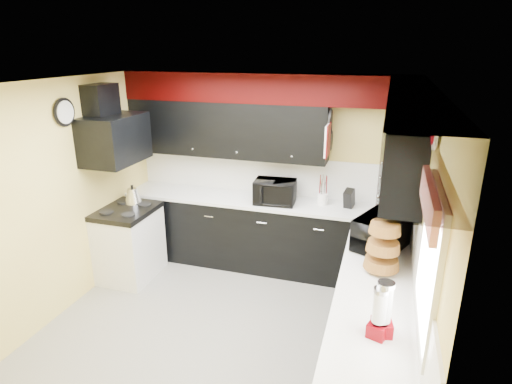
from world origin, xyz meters
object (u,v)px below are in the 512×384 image
at_px(toaster_oven, 275,192).
at_px(kettle, 133,196).
at_px(knife_block, 349,199).
at_px(microwave, 382,232).
at_px(utensil_crock, 323,199).

height_order(toaster_oven, kettle, toaster_oven).
relative_size(knife_block, kettle, 1.08).
distance_m(microwave, kettle, 3.07).
bearing_deg(kettle, microwave, -8.09).
distance_m(microwave, utensil_crock, 1.26).
relative_size(toaster_oven, knife_block, 2.19).
height_order(microwave, knife_block, microwave).
xyz_separation_m(utensil_crock, knife_block, (0.32, -0.02, 0.04)).
bearing_deg(microwave, utensil_crock, 58.13).
bearing_deg(toaster_oven, utensil_crock, 8.03).
bearing_deg(utensil_crock, toaster_oven, -167.96).
bearing_deg(kettle, utensil_crock, 14.52).
relative_size(microwave, knife_block, 2.54).
distance_m(toaster_oven, microwave, 1.59).
bearing_deg(knife_block, microwave, -56.20).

